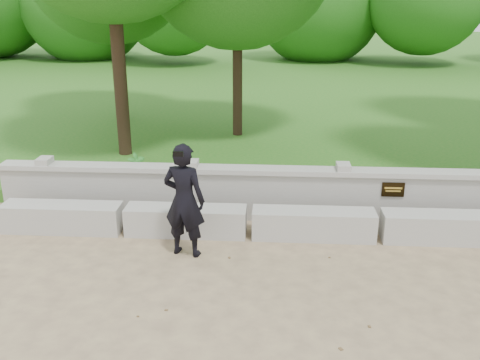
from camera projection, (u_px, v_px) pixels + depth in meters
The scene contains 6 objects.
ground at pixel (405, 306), 6.53m from camera, with size 80.00×80.00×0.00m, color tan.
lawn at pixel (319, 93), 19.67m from camera, with size 40.00×22.00×0.25m, color #1E6218.
concrete_bench at pixel (378, 226), 8.25m from camera, with size 11.90×0.45×0.45m.
parapet_wall at pixel (372, 195), 8.83m from camera, with size 12.50×0.35×0.90m.
man_main at pixel (184, 200), 7.58m from camera, with size 0.69×0.63×1.68m.
shrub_a at pixel (138, 171), 9.70m from camera, with size 0.34×0.23×0.65m, color #2E7C2A.
Camera 1 is at (-1.65, -5.77, 3.63)m, focal length 40.00 mm.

